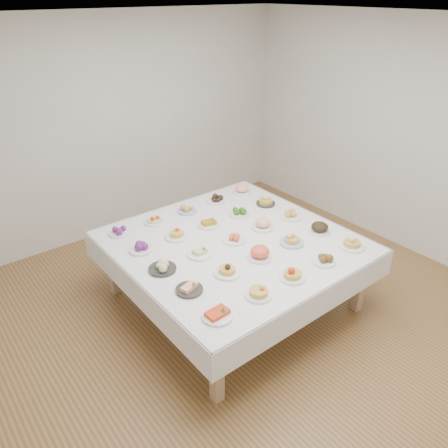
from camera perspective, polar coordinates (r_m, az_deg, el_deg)
room_envelope at (r=3.80m, az=3.35°, el=10.46°), size 5.02×5.02×2.81m
display_table at (r=4.45m, az=1.20°, el=-2.93°), size 2.23×2.23×0.75m
dish_0 at (r=3.44m, az=-0.88°, el=-11.37°), size 0.25×0.25×0.12m
dish_1 at (r=3.64m, az=4.56°, el=-8.55°), size 0.24×0.23×0.14m
dish_2 at (r=3.88m, az=8.96°, el=-6.25°), size 0.23×0.23×0.14m
dish_3 at (r=4.16m, az=12.94°, el=-4.36°), size 0.22×0.22×0.10m
dish_4 at (r=4.46m, az=16.42°, el=-2.12°), size 0.27×0.26×0.15m
dish_5 at (r=3.72m, az=-4.57°, el=-8.27°), size 0.23×0.23×0.09m
dish_6 at (r=3.90m, az=0.42°, el=-5.81°), size 0.24×0.24×0.13m
dish_7 at (r=4.12m, az=4.71°, el=-3.64°), size 0.25×0.25×0.15m
dish_8 at (r=4.39m, az=8.87°, el=-1.86°), size 0.24×0.24×0.14m
dish_9 at (r=4.65m, az=12.39°, el=-0.39°), size 0.23×0.23×0.13m
dish_10 at (r=3.99m, az=-8.09°, el=-5.35°), size 0.25×0.25×0.11m
dish_11 at (r=4.18m, az=-3.17°, el=-3.64°), size 0.24×0.24×0.10m
dish_12 at (r=4.40m, az=1.32°, el=-1.81°), size 0.23×0.23×0.09m
dish_13 at (r=4.64m, az=5.10°, el=0.12°), size 0.24×0.24×0.13m
dish_14 at (r=4.90m, az=8.74°, el=1.30°), size 0.24×0.24×0.10m
dish_15 at (r=4.31m, az=-10.80°, el=-2.94°), size 0.23×0.23×0.10m
dish_16 at (r=4.47m, az=-6.18°, el=-1.18°), size 0.24×0.24×0.12m
dish_17 at (r=4.67m, az=-1.99°, el=0.16°), size 0.22×0.22×0.10m
dish_18 at (r=4.90m, az=2.00°, el=1.76°), size 0.24×0.24×0.11m
dish_19 at (r=5.16m, az=5.49°, el=3.11°), size 0.22×0.22×0.12m
dish_20 at (r=4.64m, az=-13.48°, el=-0.85°), size 0.21×0.21×0.09m
dish_21 at (r=4.79m, az=-9.07°, el=0.76°), size 0.23×0.23×0.12m
dish_22 at (r=4.98m, az=-4.85°, el=1.96°), size 0.22×0.22×0.09m
dish_23 at (r=5.20m, az=-1.00°, el=3.32°), size 0.21×0.21×0.10m
dish_24 at (r=5.43m, az=2.36°, el=4.66°), size 0.23×0.23×0.13m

